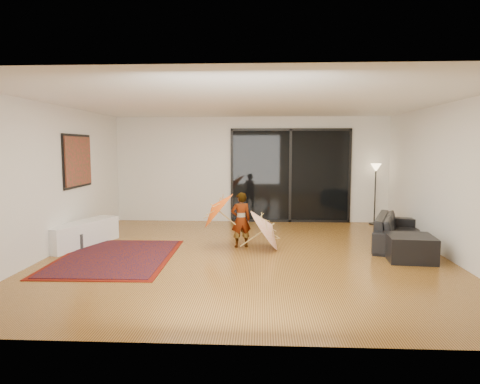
# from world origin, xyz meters

# --- Properties ---
(floor) EXTENTS (7.00, 7.00, 0.00)m
(floor) POSITION_xyz_m (0.00, 0.00, 0.00)
(floor) COLOR #A9702E
(floor) RESTS_ON ground
(ceiling) EXTENTS (7.00, 7.00, 0.00)m
(ceiling) POSITION_xyz_m (0.00, 0.00, 2.70)
(ceiling) COLOR white
(ceiling) RESTS_ON wall_back
(wall_back) EXTENTS (7.00, 0.00, 7.00)m
(wall_back) POSITION_xyz_m (0.00, 3.50, 1.35)
(wall_back) COLOR silver
(wall_back) RESTS_ON floor
(wall_front) EXTENTS (7.00, 0.00, 7.00)m
(wall_front) POSITION_xyz_m (0.00, -3.50, 1.35)
(wall_front) COLOR silver
(wall_front) RESTS_ON floor
(wall_left) EXTENTS (0.00, 7.00, 7.00)m
(wall_left) POSITION_xyz_m (-3.50, 0.00, 1.35)
(wall_left) COLOR silver
(wall_left) RESTS_ON floor
(wall_right) EXTENTS (0.00, 7.00, 7.00)m
(wall_right) POSITION_xyz_m (3.50, 0.00, 1.35)
(wall_right) COLOR silver
(wall_right) RESTS_ON floor
(sliding_door) EXTENTS (3.06, 0.07, 2.40)m
(sliding_door) POSITION_xyz_m (1.00, 3.47, 1.20)
(sliding_door) COLOR black
(sliding_door) RESTS_ON wall_back
(painting) EXTENTS (0.04, 1.28, 1.08)m
(painting) POSITION_xyz_m (-3.46, 1.00, 1.65)
(painting) COLOR black
(painting) RESTS_ON wall_left
(media_console) EXTENTS (0.96, 1.76, 0.48)m
(media_console) POSITION_xyz_m (-3.25, 0.57, 0.24)
(media_console) COLOR white
(media_console) RESTS_ON floor
(speaker) EXTENTS (0.29, 0.29, 0.29)m
(speaker) POSITION_xyz_m (-3.25, 0.33, 0.15)
(speaker) COLOR #424244
(speaker) RESTS_ON floor
(persian_rug) EXTENTS (1.98, 2.73, 0.02)m
(persian_rug) POSITION_xyz_m (-2.28, -0.30, 0.01)
(persian_rug) COLOR #631208
(persian_rug) RESTS_ON floor
(sofa) EXTENTS (1.46, 2.20, 0.60)m
(sofa) POSITION_xyz_m (2.95, 0.87, 0.30)
(sofa) COLOR black
(sofa) RESTS_ON floor
(ottoman) EXTENTS (0.83, 0.83, 0.43)m
(ottoman) POSITION_xyz_m (2.81, -0.21, 0.22)
(ottoman) COLOR black
(ottoman) RESTS_ON floor
(floor_lamp) EXTENTS (0.26, 0.26, 1.52)m
(floor_lamp) POSITION_xyz_m (3.10, 3.25, 1.20)
(floor_lamp) COLOR black
(floor_lamp) RESTS_ON floor
(child) EXTENTS (0.45, 0.36, 1.07)m
(child) POSITION_xyz_m (-0.13, 0.62, 0.53)
(child) COLOR #999999
(child) RESTS_ON floor
(parasol_orange) EXTENTS (0.67, 0.85, 0.88)m
(parasol_orange) POSITION_xyz_m (-0.68, 0.57, 0.73)
(parasol_orange) COLOR #E6510C
(parasol_orange) RESTS_ON child
(parasol_white) EXTENTS (0.67, 0.89, 0.96)m
(parasol_white) POSITION_xyz_m (0.47, 0.47, 0.50)
(parasol_white) COLOR silver
(parasol_white) RESTS_ON floor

